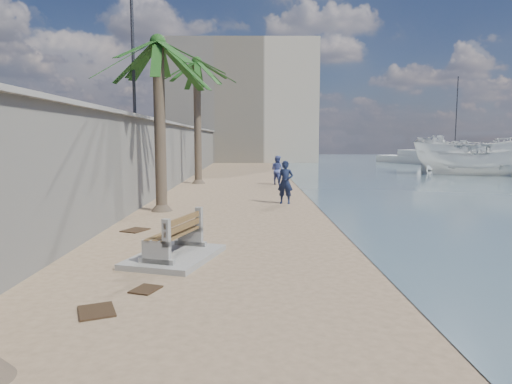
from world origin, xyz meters
name	(u,v)px	position (x,y,z in m)	size (l,w,h in m)	color
ground_plane	(299,343)	(0.00, 0.00, 0.00)	(140.00, 140.00, 0.00)	#96795C
seawall	(170,156)	(-5.20, 20.00, 1.75)	(0.45, 70.00, 3.50)	gray
wall_cap	(170,124)	(-5.20, 20.00, 3.55)	(0.80, 70.00, 0.12)	gray
end_building	(240,104)	(-2.00, 52.00, 7.00)	(18.00, 12.00, 14.00)	#B7AA93
bench_far	(175,241)	(-2.34, 4.26, 0.42)	(2.18, 2.68, 0.97)	gray
palm_mid	(158,44)	(-4.00, 11.23, 6.08)	(5.00, 5.00, 7.06)	brown
palm_back	(197,64)	(-3.86, 21.95, 7.12)	(5.00, 5.00, 8.13)	brown
streetlight	(132,33)	(-5.10, 12.00, 6.64)	(0.28, 0.28, 5.12)	#2D2D33
person_a	(285,179)	(0.79, 13.15, 1.03)	(0.74, 0.50, 2.06)	#131B35
person_b	(277,169)	(0.91, 21.31, 0.95)	(0.91, 0.71, 1.90)	#4D5AA0
boat_cruiser	(479,153)	(16.31, 28.03, 1.66)	(3.51, 3.61, 4.13)	silver
yacht_far	(408,160)	(17.10, 45.81, 0.35)	(8.40, 2.35, 1.50)	silver
sailboat_west	(454,158)	(25.14, 51.96, 0.37)	(4.70, 5.78, 10.58)	silver
debris_b	(97,311)	(-3.04, 1.12, 0.01)	(0.66, 0.53, 0.03)	#382616
debris_c	(135,230)	(-4.05, 7.50, 0.01)	(0.72, 0.58, 0.03)	#382616
debris_d	(146,289)	(-2.52, 2.15, 0.01)	(0.52, 0.41, 0.03)	#382616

